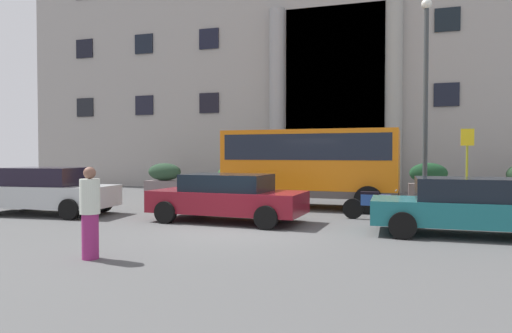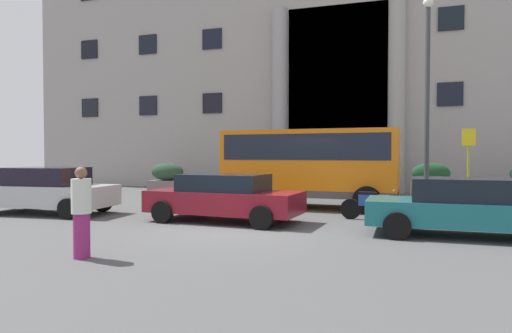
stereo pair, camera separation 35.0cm
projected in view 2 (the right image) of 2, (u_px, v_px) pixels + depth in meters
The scene contains 14 objects.
ground_plane at pixel (231, 233), 11.27m from camera, with size 80.00×64.00×0.12m, color #505151.
office_building_facade at pixel (335, 8), 27.57m from camera, with size 36.00×9.66×21.72m.
orange_minibus at pixel (310, 162), 16.16m from camera, with size 6.15×2.76×2.76m.
bus_stop_sign at pixel (468, 159), 15.89m from camera, with size 0.44×0.08×2.82m.
hedge_planter_entrance_right at pixel (431, 182), 19.29m from camera, with size 1.63×0.70×1.54m.
hedge_planter_entrance_left at pixel (237, 179), 22.23m from camera, with size 1.89×0.97×1.41m.
hedge_planter_far_west at pixel (167, 177), 23.71m from camera, with size 1.93×0.90×1.44m.
hedge_planter_west at pixel (320, 181), 21.26m from camera, with size 1.69×0.71×1.35m.
parked_compact_extra at pixel (224, 197), 12.81m from camera, with size 4.46×2.19×1.35m.
parked_estate_mid at pixel (46, 190), 14.49m from camera, with size 4.49×2.27×1.49m.
parked_sedan_far at pixel (466, 207), 10.45m from camera, with size 4.47×1.91×1.36m.
motorcycle_near_kerb at pixel (372, 205), 13.10m from camera, with size 1.92×0.55×0.89m.
pedestrian_woman_dark_dress at pixel (81, 212), 8.32m from camera, with size 0.36×0.36×1.69m.
lamppost_plaza_centre at pixel (427, 85), 17.44m from camera, with size 0.40×0.40×7.94m.
Camera 2 is at (4.09, -10.47, 1.93)m, focal length 31.70 mm.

